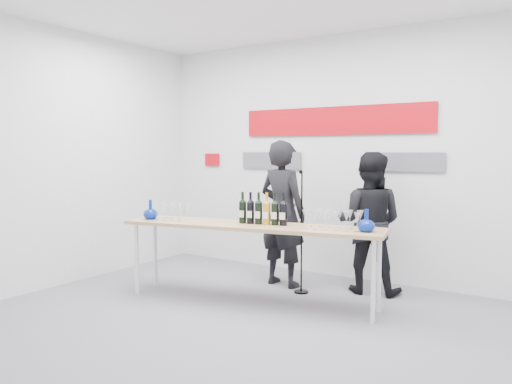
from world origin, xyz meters
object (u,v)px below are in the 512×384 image
(presenter_right, at_px, (369,223))
(mic_stand, at_px, (301,256))
(tasting_table, at_px, (251,230))
(presenter_left, at_px, (283,213))

(presenter_right, height_order, mic_stand, presenter_right)
(tasting_table, distance_m, presenter_right, 1.37)
(tasting_table, bearing_deg, presenter_right, 38.57)
(mic_stand, bearing_deg, tasting_table, -121.43)
(tasting_table, height_order, presenter_right, presenter_right)
(presenter_right, relative_size, mic_stand, 1.14)
(presenter_left, relative_size, mic_stand, 1.24)
(tasting_table, distance_m, presenter_left, 0.77)
(presenter_left, distance_m, mic_stand, 0.57)
(tasting_table, height_order, presenter_left, presenter_left)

